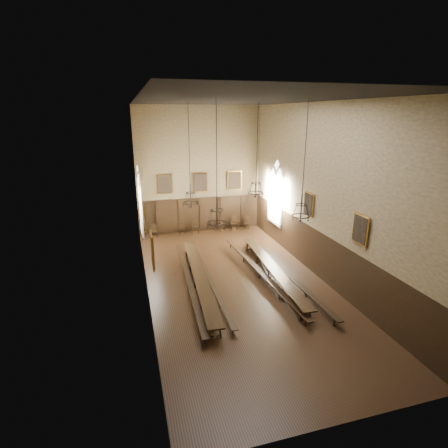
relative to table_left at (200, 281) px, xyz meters
name	(u,v)px	position (x,y,z in m)	size (l,w,h in m)	color
floor	(237,284)	(1.94, -0.09, -0.38)	(9.00, 18.00, 0.02)	black
ceiling	(239,100)	(1.94, -0.09, 8.64)	(9.00, 18.00, 0.02)	black
wall_back	(200,171)	(1.94, 8.92, 4.13)	(9.00, 0.02, 9.00)	#92825A
wall_front	(351,283)	(1.94, -9.10, 4.13)	(9.00, 0.02, 9.00)	#92825A
wall_left	(142,205)	(-2.57, -0.09, 4.13)	(0.02, 18.00, 9.00)	#92825A
wall_right	(321,194)	(6.45, -0.09, 4.13)	(0.02, 18.00, 9.00)	#92825A
wainscot_panelling	(237,261)	(1.94, -0.09, 0.88)	(9.00, 18.00, 2.50)	black
table_left	(200,281)	(0.00, 0.00, 0.00)	(1.32, 9.53, 0.74)	black
table_right	(272,273)	(3.92, -0.06, -0.02)	(1.10, 9.03, 0.70)	black
bench_left_outer	(189,282)	(-0.52, 0.17, -0.08)	(0.77, 10.07, 0.45)	black
bench_left_inner	(210,282)	(0.55, 0.01, -0.11)	(0.41, 9.08, 0.41)	black
bench_right_inner	(260,273)	(3.30, 0.16, -0.08)	(0.81, 10.08, 0.45)	black
bench_right_outer	(284,273)	(4.55, -0.13, -0.08)	(0.63, 10.14, 0.46)	black
chair_0	(154,233)	(-1.56, 8.42, -0.10)	(0.45, 0.45, 0.90)	black
chair_2	(182,231)	(0.44, 8.47, -0.11)	(0.47, 0.47, 0.86)	black
chair_3	(196,229)	(1.45, 8.42, -0.06)	(0.49, 0.49, 1.03)	black
chair_5	(222,227)	(3.45, 8.45, -0.10)	(0.43, 0.43, 0.90)	black
chair_6	(234,226)	(4.44, 8.45, -0.07)	(0.53, 0.53, 1.01)	black
chair_7	(247,225)	(5.43, 8.41, -0.10)	(0.50, 0.50, 0.90)	black
chandelier_back_left	(191,196)	(0.15, 2.76, 3.75)	(0.84, 0.84, 5.39)	black
chandelier_back_right	(256,187)	(3.81, 2.42, 4.12)	(0.87, 0.87, 4.98)	black
chandelier_front_left	(217,215)	(0.23, -2.72, 4.20)	(0.83, 0.83, 4.91)	black
chandelier_front_right	(301,208)	(3.92, -2.73, 4.24)	(0.78, 0.78, 4.89)	black
portrait_back_0	(164,184)	(-0.66, 8.79, 3.33)	(1.10, 0.12, 1.40)	#AD7929
portrait_back_1	(200,182)	(1.94, 8.79, 3.33)	(1.10, 0.12, 1.40)	#AD7929
portrait_back_2	(235,180)	(4.54, 8.79, 3.33)	(1.10, 0.12, 1.40)	#AD7929
portrait_left_0	(145,216)	(-2.44, 0.91, 3.33)	(0.12, 1.00, 1.30)	#AD7929
portrait_left_1	(152,250)	(-2.44, -3.59, 3.33)	(0.12, 1.00, 1.30)	#AD7929
portrait_right_0	(308,204)	(6.32, 0.91, 3.33)	(0.12, 1.00, 1.30)	#AD7929
portrait_right_1	(360,229)	(6.32, -3.59, 3.33)	(0.12, 1.00, 1.30)	#AD7929
window_right	(276,192)	(6.37, 5.41, 3.03)	(0.20, 2.20, 4.60)	white
window_left	(140,201)	(-2.49, 5.41, 3.03)	(0.20, 2.20, 4.60)	white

